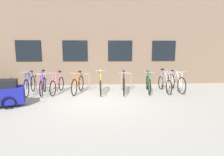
# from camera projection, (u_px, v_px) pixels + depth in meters

# --- Properties ---
(ground_plane) EXTENTS (42.00, 42.00, 0.00)m
(ground_plane) POSITION_uv_depth(u_px,v_px,m) (97.00, 101.00, 6.69)
(ground_plane) COLOR #9E998E
(storefront_building) EXTENTS (28.00, 5.78, 5.05)m
(storefront_building) POSITION_uv_depth(u_px,v_px,m) (98.00, 40.00, 12.27)
(storefront_building) COLOR #7A604C
(storefront_building) RESTS_ON ground
(bike_rack) EXTENTS (6.52, 0.05, 0.79)m
(bike_rack) POSITION_uv_depth(u_px,v_px,m) (105.00, 80.00, 8.51)
(bike_rack) COLOR gray
(bike_rack) RESTS_ON ground
(bicycle_pink) EXTENTS (0.44, 1.71, 0.98)m
(bicycle_pink) POSITION_uv_depth(u_px,v_px,m) (57.00, 85.00, 7.92)
(bicycle_pink) COLOR black
(bicycle_pink) RESTS_ON ground
(bicycle_yellow) EXTENTS (0.44, 1.70, 1.08)m
(bicycle_yellow) POSITION_uv_depth(u_px,v_px,m) (100.00, 85.00, 7.90)
(bicycle_yellow) COLOR black
(bicycle_yellow) RESTS_ON ground
(bicycle_maroon) EXTENTS (0.44, 1.73, 1.01)m
(bicycle_maroon) POSITION_uv_depth(u_px,v_px,m) (124.00, 84.00, 7.93)
(bicycle_maroon) COLOR black
(bicycle_maroon) RESTS_ON ground
(bicycle_purple) EXTENTS (0.44, 1.68, 1.04)m
(bicycle_purple) POSITION_uv_depth(u_px,v_px,m) (43.00, 85.00, 7.72)
(bicycle_purple) COLOR black
(bicycle_purple) RESTS_ON ground
(bicycle_blue) EXTENTS (0.44, 1.83, 1.04)m
(bicycle_blue) POSITION_uv_depth(u_px,v_px,m) (30.00, 85.00, 7.74)
(bicycle_blue) COLOR black
(bicycle_blue) RESTS_ON ground
(bicycle_white) EXTENTS (0.44, 1.81, 1.00)m
(bicycle_white) POSITION_uv_depth(u_px,v_px,m) (176.00, 82.00, 8.29)
(bicycle_white) COLOR black
(bicycle_white) RESTS_ON ground
(bicycle_silver) EXTENTS (0.44, 1.72, 1.03)m
(bicycle_silver) POSITION_uv_depth(u_px,v_px,m) (165.00, 83.00, 8.18)
(bicycle_silver) COLOR black
(bicycle_silver) RESTS_ON ground
(bicycle_orange) EXTENTS (0.48, 1.67, 0.96)m
(bicycle_orange) POSITION_uv_depth(u_px,v_px,m) (78.00, 84.00, 7.92)
(bicycle_orange) COLOR black
(bicycle_orange) RESTS_ON ground
(bicycle_green) EXTENTS (0.45, 1.72, 0.99)m
(bicycle_green) POSITION_uv_depth(u_px,v_px,m) (148.00, 84.00, 8.09)
(bicycle_green) COLOR black
(bicycle_green) RESTS_ON ground
(bike_trailer) EXTENTS (1.48, 0.85, 0.93)m
(bike_trailer) POSITION_uv_depth(u_px,v_px,m) (9.00, 93.00, 6.01)
(bike_trailer) COLOR navy
(bike_trailer) RESTS_ON ground
(backpack) EXTENTS (0.32, 0.26, 0.44)m
(backpack) POSITION_uv_depth(u_px,v_px,m) (2.00, 89.00, 7.64)
(backpack) COLOR black
(backpack) RESTS_ON ground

